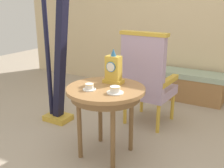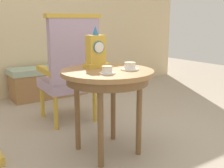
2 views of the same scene
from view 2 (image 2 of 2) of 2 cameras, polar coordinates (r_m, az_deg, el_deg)
ground_plane at (r=2.36m, az=-2.17°, el=-14.21°), size 10.00×10.00×0.00m
side_table at (r=2.21m, az=-0.95°, el=0.84°), size 0.74×0.74×0.69m
teacup_left at (r=2.03m, az=-1.00°, el=2.83°), size 0.12×0.12×0.06m
teacup_right at (r=2.20m, az=3.69°, el=3.61°), size 0.15×0.15×0.06m
mantel_clock at (r=2.30m, az=-3.35°, el=6.73°), size 0.19×0.11×0.34m
armchair at (r=2.93m, az=-8.53°, el=3.26°), size 0.57×0.56×1.14m
window_bench at (r=4.10m, az=-12.75°, el=0.52°), size 1.10×0.40×0.44m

